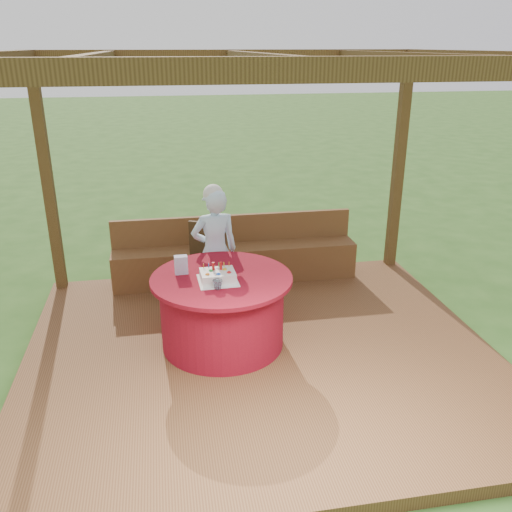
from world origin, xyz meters
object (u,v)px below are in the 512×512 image
Objects in this scene: table at (222,310)px; birthday_cake at (218,276)px; elderly_woman at (215,249)px; chair at (205,258)px; gift_bag at (181,265)px; drinking_glass at (218,285)px; bench at (235,260)px.

birthday_cake is at bearing -115.64° from table.
elderly_woman is (0.02, 0.77, 0.35)m from table.
chair is 0.42m from elderly_woman.
elderly_woman is at bearing 56.48° from gift_bag.
chair is at bearing 103.96° from elderly_woman.
birthday_cake reaches higher than drinking_glass.
birthday_cake reaches higher than chair.
chair is at bearing 90.04° from drinking_glass.
birthday_cake is at bearing 82.92° from drinking_glass.
gift_bag reaches higher than bench.
chair is at bearing -133.31° from bench.
elderly_woman is at bearing -76.04° from chair.
birthday_cake reaches higher than bench.
chair reaches higher than table.
table is at bearing -102.63° from bench.
drinking_glass is (-0.08, -1.04, 0.05)m from elderly_woman.
elderly_woman is 3.83× the size of birthday_cake.
birthday_cake is at bearing -103.40° from bench.
elderly_woman reaches higher than gift_bag.
gift_bag is at bearing -121.80° from elderly_woman.
elderly_woman is 0.86m from birthday_cake.
table is at bearing -23.44° from gift_bag.
elderly_woman is at bearing 85.41° from drinking_glass.
table is 3.61× the size of birthday_cake.
elderly_woman is 1.04m from drinking_glass.
gift_bag reaches higher than table.
elderly_woman is (0.08, -0.34, 0.23)m from chair.
elderly_woman is (-0.33, -0.78, 0.45)m from bench.
table is 0.84m from elderly_woman.
drinking_glass is at bearing -89.96° from chair.
gift_bag is (-0.39, -0.62, 0.10)m from elderly_woman.
chair is 4.96× the size of gift_bag.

